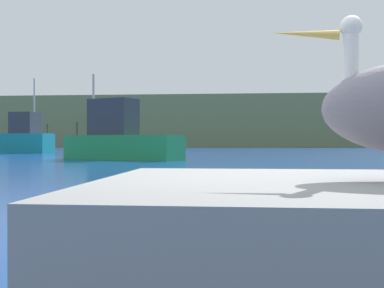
% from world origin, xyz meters
% --- Properties ---
extents(ground_plane, '(260.00, 260.00, 0.00)m').
position_xyz_m(ground_plane, '(0.00, 0.00, 0.00)').
color(ground_plane, navy).
extents(hillside_backdrop, '(140.00, 16.27, 7.81)m').
position_xyz_m(hillside_backdrop, '(0.00, 78.01, 3.91)').
color(hillside_backdrop, '#6B7A51').
rests_on(hillside_backdrop, ground).
extents(fishing_boat_teal, '(6.08, 2.55, 5.63)m').
position_xyz_m(fishing_boat_teal, '(-17.16, 33.02, 1.09)').
color(fishing_boat_teal, teal).
rests_on(fishing_boat_teal, ground).
extents(fishing_boat_green, '(6.34, 4.04, 4.32)m').
position_xyz_m(fishing_boat_green, '(-5.99, 20.65, 1.05)').
color(fishing_boat_green, '#1E8C4C').
rests_on(fishing_boat_green, ground).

